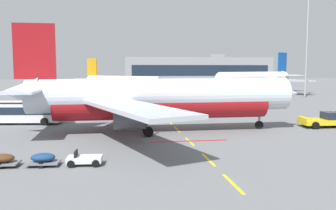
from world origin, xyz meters
TOP-DOWN VIEW (x-y plane):
  - ground at (40.00, 40.00)m, footprint 400.00×400.00m
  - apron_paint_markings at (18.00, 38.16)m, footprint 8.00×96.67m
  - airliner_foreground at (15.48, 27.81)m, footprint 34.68×34.63m
  - pushback_tug at (36.90, 28.00)m, footprint 6.17×3.49m
  - airliner_mid_left at (53.08, 90.32)m, footprint 33.51×31.51m
  - airliner_far_right at (12.46, 89.42)m, footprint 25.66×23.76m
  - apron_shuttle_bus at (-2.36, 36.51)m, footprint 12.27×4.25m
  - baggage_train at (3.67, 14.69)m, footprint 11.67×2.33m
  - apron_light_mast_far at (57.96, 70.37)m, footprint 1.80×1.80m
  - terminal_satellite at (45.84, 140.28)m, footprint 61.96×22.03m

SIDE VIEW (x-z plane):
  - ground at x=40.00m, z-range 0.00..0.00m
  - apron_paint_markings at x=18.00m, z-range 0.00..0.01m
  - baggage_train at x=3.67m, z-range -0.04..1.10m
  - pushback_tug at x=36.90m, z-range -0.14..1.94m
  - apron_shuttle_bus at x=-2.36m, z-range 0.25..3.25m
  - airliner_far_right at x=12.46m, z-range -1.82..8.50m
  - airliner_foreground at x=15.48m, z-range -2.15..10.05m
  - airliner_mid_left at x=53.08m, z-range -2.20..10.30m
  - terminal_satellite at x=45.84m, z-range -0.78..12.76m
  - apron_light_mast_far at x=57.96m, z-range 3.08..28.88m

